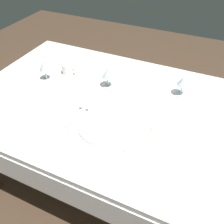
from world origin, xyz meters
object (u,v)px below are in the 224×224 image
object	(u,v)px
spoon_soup	(139,132)
wine_glass_centre	(183,82)
wine_glass_left	(44,67)
dinner_knife	(131,136)
spoon_dessert	(145,135)
fork_inner	(76,114)
spoon_tea	(150,138)
coffee_cup_left	(68,69)
fork_outer	(81,117)
wine_glass_right	(108,73)
dinner_plate	(102,127)

from	to	relation	value
spoon_soup	wine_glass_centre	size ratio (longest dim) A/B	1.54
wine_glass_left	dinner_knife	bearing A→B (deg)	-19.77
spoon_dessert	wine_glass_centre	distance (m)	0.44
spoon_dessert	wine_glass_left	world-z (taller)	wine_glass_left
dinner_knife	spoon_dessert	distance (m)	0.07
fork_inner	spoon_tea	distance (m)	0.43
wine_glass_centre	fork_inner	bearing A→B (deg)	-138.77
spoon_soup	spoon_tea	bearing A→B (deg)	-13.04
coffee_cup_left	wine_glass_centre	xyz separation A→B (m)	(0.75, 0.09, 0.05)
fork_outer	fork_inner	xyz separation A→B (m)	(-0.04, 0.01, 0.00)
dinner_knife	wine_glass_centre	size ratio (longest dim) A/B	1.74
dinner_knife	coffee_cup_left	size ratio (longest dim) A/B	2.23
spoon_dessert	wine_glass_right	bearing A→B (deg)	138.27
spoon_soup	wine_glass_right	world-z (taller)	wine_glass_right
dinner_knife	spoon_tea	xyz separation A→B (m)	(0.09, 0.03, 0.00)
spoon_tea	wine_glass_left	world-z (taller)	wine_glass_left
spoon_soup	spoon_dessert	bearing A→B (deg)	-12.18
spoon_soup	wine_glass_right	xyz separation A→B (m)	(-0.32, 0.31, 0.10)
dinner_plate	wine_glass_left	distance (m)	0.61
dinner_plate	wine_glass_right	distance (m)	0.39
fork_inner	dinner_knife	xyz separation A→B (m)	(0.34, -0.02, 0.00)
spoon_dessert	spoon_soup	bearing A→B (deg)	167.82
dinner_knife	dinner_plate	bearing A→B (deg)	-175.65
spoon_dessert	coffee_cup_left	distance (m)	0.74
spoon_soup	spoon_dessert	world-z (taller)	same
spoon_soup	wine_glass_centre	bearing A→B (deg)	73.72
fork_inner	spoon_soup	bearing A→B (deg)	2.39
dinner_knife	spoon_soup	size ratio (longest dim) A/B	1.13
spoon_dessert	wine_glass_centre	bearing A→B (deg)	78.16
spoon_dessert	coffee_cup_left	world-z (taller)	coffee_cup_left
fork_inner	wine_glass_centre	distance (m)	0.66
coffee_cup_left	wine_glass_right	distance (m)	0.31
dinner_knife	spoon_dessert	size ratio (longest dim) A/B	1.08
spoon_dessert	spoon_tea	world-z (taller)	same
spoon_tea	coffee_cup_left	size ratio (longest dim) A/B	2.00
spoon_soup	spoon_tea	xyz separation A→B (m)	(0.06, -0.01, 0.00)
coffee_cup_left	dinner_knife	bearing A→B (deg)	-31.17
fork_outer	wine_glass_centre	bearing A→B (deg)	43.84
dinner_plate	fork_inner	bearing A→B (deg)	169.02
dinner_plate	wine_glass_right	size ratio (longest dim) A/B	1.77
spoon_tea	fork_outer	bearing A→B (deg)	-178.79
wine_glass_left	wine_glass_right	world-z (taller)	wine_glass_right
fork_outer	coffee_cup_left	world-z (taller)	coffee_cup_left
wine_glass_left	spoon_dessert	bearing A→B (deg)	-16.10
wine_glass_left	wine_glass_right	size ratio (longest dim) A/B	0.98
spoon_soup	wine_glass_right	size ratio (longest dim) A/B	1.48
spoon_soup	wine_glass_left	size ratio (longest dim) A/B	1.50
wine_glass_centre	wine_glass_left	bearing A→B (deg)	-166.80
dinner_knife	wine_glass_centre	bearing A→B (deg)	71.70
fork_inner	wine_glass_right	world-z (taller)	wine_glass_right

